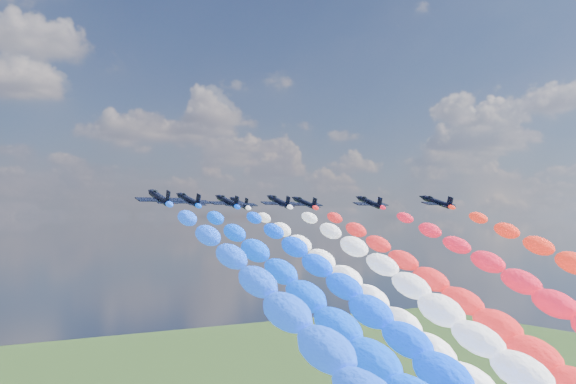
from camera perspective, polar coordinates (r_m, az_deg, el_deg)
jet_0 at (r=125.74m, az=-10.55°, el=-0.45°), size 8.67×11.88×5.46m
jet_1 at (r=142.37m, az=-8.18°, el=-0.65°), size 9.44×12.43×5.46m
trail_1 at (r=95.63m, az=5.58°, el=-13.81°), size 7.24×109.66×50.58m
jet_2 at (r=155.79m, az=-5.01°, el=-0.78°), size 9.21×12.27×5.46m
trail_2 at (r=110.33m, az=8.36°, el=-12.21°), size 7.24×109.66×50.58m
jet_3 at (r=156.66m, az=-0.75°, el=-0.80°), size 8.95×12.08×5.46m
trail_3 at (r=113.95m, az=14.13°, el=-11.85°), size 7.24×109.66×50.58m
jet_4 at (r=172.43m, az=-4.04°, el=-0.91°), size 9.09×12.18×5.46m
trail_4 at (r=126.96m, az=7.89°, el=-10.87°), size 7.24×109.66×50.58m
jet_5 at (r=169.33m, az=1.39°, el=-0.89°), size 9.11×12.20×5.46m
trail_5 at (r=127.55m, az=15.45°, el=-10.77°), size 7.24×109.66×50.58m
jet_6 at (r=165.65m, az=6.73°, el=-0.85°), size 9.27×12.31×5.46m
jet_7 at (r=164.08m, az=12.16°, el=-0.81°), size 9.10×12.19×5.46m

